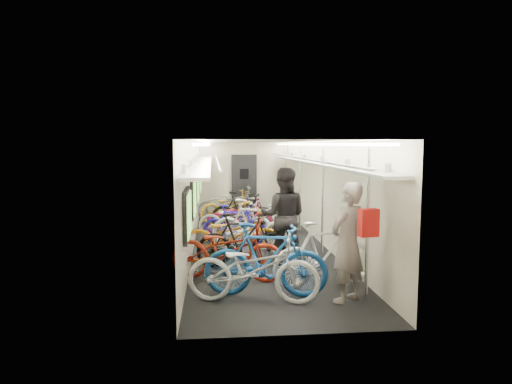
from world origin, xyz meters
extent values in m
plane|color=black|center=(0.00, 0.00, 0.00)|extent=(10.00, 10.00, 0.00)
plane|color=white|center=(0.00, 0.00, 2.40)|extent=(10.00, 10.00, 0.00)
plane|color=beige|center=(-1.50, 0.00, 1.20)|extent=(0.00, 10.00, 10.00)
plane|color=beige|center=(1.50, 0.00, 1.20)|extent=(0.00, 10.00, 10.00)
plane|color=beige|center=(0.00, 5.00, 1.20)|extent=(3.00, 0.00, 3.00)
plane|color=beige|center=(0.00, -5.00, 1.20)|extent=(3.00, 0.00, 3.00)
cube|color=black|center=(-1.46, -3.20, 1.25)|extent=(0.06, 1.10, 0.80)
cube|color=#A3CB58|center=(-1.42, -3.20, 1.25)|extent=(0.02, 0.96, 0.66)
cube|color=black|center=(-1.46, -1.00, 1.25)|extent=(0.06, 1.10, 0.80)
cube|color=#A3CB58|center=(-1.42, -1.00, 1.25)|extent=(0.02, 0.96, 0.66)
cube|color=black|center=(-1.46, 1.20, 1.25)|extent=(0.06, 1.10, 0.80)
cube|color=#A3CB58|center=(-1.42, 1.20, 1.25)|extent=(0.02, 0.96, 0.66)
cube|color=black|center=(-1.46, 3.40, 1.25)|extent=(0.06, 1.10, 0.80)
cube|color=#A3CB58|center=(-1.42, 3.40, 1.25)|extent=(0.02, 0.96, 0.66)
cube|color=yellow|center=(-1.45, -2.10, 1.30)|extent=(0.02, 0.22, 0.30)
cube|color=yellow|center=(-1.45, 0.10, 1.30)|extent=(0.02, 0.22, 0.30)
cube|color=yellow|center=(-1.45, 2.30, 1.30)|extent=(0.02, 0.22, 0.30)
cube|color=black|center=(0.00, 4.94, 1.00)|extent=(0.85, 0.08, 2.00)
cube|color=#999BA0|center=(-1.28, 0.00, 1.92)|extent=(0.40, 9.70, 0.05)
cube|color=#999BA0|center=(1.28, 0.00, 1.92)|extent=(0.40, 9.70, 0.05)
cylinder|color=silver|center=(-0.95, 0.00, 2.02)|extent=(0.04, 9.70, 0.04)
cylinder|color=silver|center=(0.95, 0.00, 2.02)|extent=(0.04, 9.70, 0.04)
cube|color=white|center=(-1.20, 0.00, 2.34)|extent=(0.18, 9.60, 0.04)
cube|color=white|center=(1.20, 0.00, 2.34)|extent=(0.18, 9.60, 0.04)
cylinder|color=silver|center=(1.25, -3.80, 1.20)|extent=(0.05, 0.05, 2.38)
cylinder|color=silver|center=(1.25, -1.00, 1.20)|extent=(0.05, 0.05, 2.38)
cylinder|color=silver|center=(1.25, 1.50, 1.20)|extent=(0.05, 0.05, 2.38)
cylinder|color=silver|center=(1.25, 4.00, 1.20)|extent=(0.05, 0.05, 2.38)
imported|color=silver|center=(-0.47, -3.80, 0.52)|extent=(2.07, 1.07, 1.03)
imported|color=#1B57A4|center=(-0.26, -3.54, 0.58)|extent=(1.98, 0.88, 1.15)
imported|color=maroon|center=(-0.81, -2.63, 0.53)|extent=(2.14, 1.26, 1.06)
imported|color=black|center=(-0.51, -1.80, 0.52)|extent=(1.74, 0.54, 1.04)
imported|color=#BD6E11|center=(-0.69, -1.42, 0.53)|extent=(2.03, 0.74, 1.06)
imported|color=silver|center=(-0.18, -0.69, 0.58)|extent=(2.00, 1.28, 1.17)
imported|color=#A9A9AE|center=(-0.53, 0.51, 0.50)|extent=(2.00, 1.36, 0.99)
imported|color=#221CA8|center=(-0.56, 0.26, 0.46)|extent=(1.60, 0.83, 0.93)
imported|color=maroon|center=(-0.36, 1.32, 0.46)|extent=(1.76, 0.64, 0.92)
imported|color=black|center=(-0.25, 1.68, 0.54)|extent=(1.87, 1.05, 1.08)
imported|color=orange|center=(-0.57, 3.29, 0.47)|extent=(1.90, 1.20, 0.94)
imported|color=white|center=(0.78, -3.12, 0.55)|extent=(1.89, 0.89, 1.10)
imported|color=slate|center=(-0.62, 3.54, 0.48)|extent=(1.84, 0.66, 0.96)
imported|color=slate|center=(-0.38, 4.31, 0.48)|extent=(1.88, 0.77, 0.96)
imported|color=gray|center=(0.93, -3.87, 0.90)|extent=(0.78, 0.74, 1.80)
imported|color=black|center=(0.32, -1.65, 0.95)|extent=(1.06, 0.91, 1.90)
cube|color=red|center=(1.06, -4.39, 1.28)|extent=(0.28, 0.18, 0.38)
camera|label=1|loc=(-1.05, -10.34, 2.34)|focal=32.00mm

